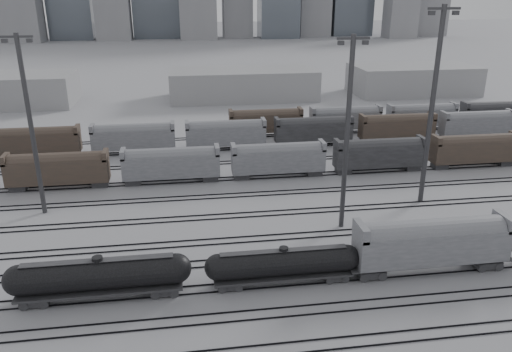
{
  "coord_description": "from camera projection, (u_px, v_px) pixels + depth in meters",
  "views": [
    {
      "loc": [
        -6.73,
        -42.62,
        28.54
      ],
      "look_at": [
        2.92,
        22.18,
        4.0
      ],
      "focal_mm": 35.0,
      "sensor_mm": 36.0,
      "label": 1
    }
  ],
  "objects": [
    {
      "name": "ground",
      "position": [
        260.0,
        290.0,
        50.42
      ],
      "size": [
        900.0,
        900.0,
        0.0
      ],
      "primitive_type": "plane",
      "color": "#A8A8AC",
      "rests_on": "ground"
    },
    {
      "name": "tracks",
      "position": [
        240.0,
        217.0,
        66.6
      ],
      "size": [
        220.0,
        71.5,
        0.16
      ],
      "color": "black",
      "rests_on": "ground"
    },
    {
      "name": "tank_car_a",
      "position": [
        99.0,
        276.0,
        48.3
      ],
      "size": [
        17.78,
        2.96,
        4.4
      ],
      "color": "black",
      "rests_on": "ground"
    },
    {
      "name": "tank_car_b",
      "position": [
        283.0,
        264.0,
        50.89
      ],
      "size": [
        16.12,
        2.69,
        3.98
      ],
      "color": "black",
      "rests_on": "ground"
    },
    {
      "name": "hopper_car_a",
      "position": [
        432.0,
        241.0,
        52.61
      ],
      "size": [
        16.62,
        3.3,
        5.94
      ],
      "color": "black",
      "rests_on": "ground"
    },
    {
      "name": "light_mast_b",
      "position": [
        30.0,
        123.0,
        63.63
      ],
      "size": [
        3.79,
        0.61,
        23.72
      ],
      "color": "#39393B",
      "rests_on": "ground"
    },
    {
      "name": "light_mast_c",
      "position": [
        347.0,
        131.0,
        59.67
      ],
      "size": [
        3.82,
        0.61,
        23.89
      ],
      "color": "#39393B",
      "rests_on": "ground"
    },
    {
      "name": "light_mast_d",
      "position": [
        432.0,
        103.0,
        66.66
      ],
      "size": [
        4.3,
        0.69,
        26.87
      ],
      "color": "#39393B",
      "rests_on": "ground"
    },
    {
      "name": "bg_string_near",
      "position": [
        278.0,
        160.0,
        80.18
      ],
      "size": [
        151.0,
        3.0,
        5.6
      ],
      "color": "gray",
      "rests_on": "ground"
    },
    {
      "name": "bg_string_mid",
      "position": [
        313.0,
        132.0,
        96.38
      ],
      "size": [
        151.0,
        3.0,
        5.6
      ],
      "color": "black",
      "rests_on": "ground"
    },
    {
      "name": "bg_string_far",
      "position": [
        384.0,
        118.0,
        106.2
      ],
      "size": [
        66.0,
        3.0,
        5.6
      ],
      "color": "#4A392E",
      "rests_on": "ground"
    },
    {
      "name": "warehouse_mid",
      "position": [
        243.0,
        84.0,
        138.39
      ],
      "size": [
        40.0,
        18.0,
        8.0
      ],
      "primitive_type": "cube",
      "color": "#949496",
      "rests_on": "ground"
    },
    {
      "name": "warehouse_right",
      "position": [
        413.0,
        79.0,
        145.28
      ],
      "size": [
        35.0,
        18.0,
        8.0
      ],
      "primitive_type": "cube",
      "color": "#949496",
      "rests_on": "ground"
    }
  ]
}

